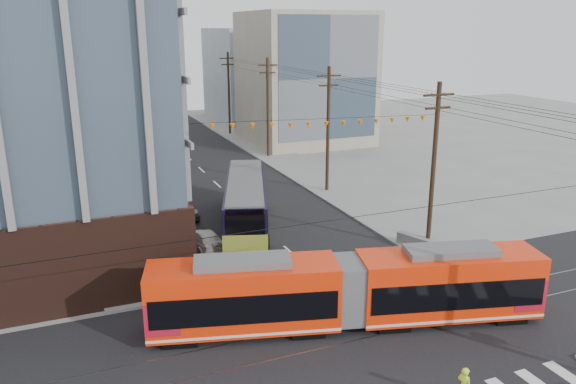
# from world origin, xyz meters

# --- Properties ---
(ground) EXTENTS (160.00, 160.00, 0.00)m
(ground) POSITION_xyz_m (0.00, 0.00, 0.00)
(ground) COLOR slate
(bg_bldg_nw_near) EXTENTS (18.00, 16.00, 18.00)m
(bg_bldg_nw_near) POSITION_xyz_m (-17.00, 52.00, 9.00)
(bg_bldg_nw_near) COLOR #8C99A5
(bg_bldg_nw_near) RESTS_ON ground
(bg_bldg_ne_near) EXTENTS (14.00, 14.00, 16.00)m
(bg_bldg_ne_near) POSITION_xyz_m (16.00, 48.00, 8.00)
(bg_bldg_ne_near) COLOR gray
(bg_bldg_ne_near) RESTS_ON ground
(bg_bldg_nw_far) EXTENTS (16.00, 18.00, 20.00)m
(bg_bldg_nw_far) POSITION_xyz_m (-14.00, 72.00, 10.00)
(bg_bldg_nw_far) COLOR gray
(bg_bldg_nw_far) RESTS_ON ground
(bg_bldg_ne_far) EXTENTS (16.00, 16.00, 14.00)m
(bg_bldg_ne_far) POSITION_xyz_m (18.00, 68.00, 7.00)
(bg_bldg_ne_far) COLOR #8C99A5
(bg_bldg_ne_far) RESTS_ON ground
(utility_pole_far) EXTENTS (0.30, 0.30, 11.00)m
(utility_pole_far) POSITION_xyz_m (8.50, 56.00, 5.50)
(utility_pole_far) COLOR black
(utility_pole_far) RESTS_ON ground
(streetcar) EXTENTS (19.26, 7.53, 3.70)m
(streetcar) POSITION_xyz_m (-1.00, 4.46, 1.85)
(streetcar) COLOR red
(streetcar) RESTS_ON ground
(city_bus) EXTENTS (6.89, 13.34, 3.72)m
(city_bus) POSITION_xyz_m (-1.16, 19.81, 1.86)
(city_bus) COLOR black
(city_bus) RESTS_ON ground
(parked_car_silver) EXTENTS (1.95, 4.29, 1.36)m
(parked_car_silver) POSITION_xyz_m (-5.82, 12.25, 0.68)
(parked_car_silver) COLOR #B9BABB
(parked_car_silver) RESTS_ON ground
(parked_car_white) EXTENTS (2.32, 4.63, 1.29)m
(parked_car_white) POSITION_xyz_m (-5.05, 16.85, 0.65)
(parked_car_white) COLOR silver
(parked_car_white) RESTS_ON ground
(parked_car_grey) EXTENTS (2.29, 4.83, 1.33)m
(parked_car_grey) POSITION_xyz_m (-5.19, 24.02, 0.67)
(parked_car_grey) COLOR slate
(parked_car_grey) RESTS_ON ground
(jersey_barrier) EXTENTS (2.46, 4.41, 0.87)m
(jersey_barrier) POSITION_xyz_m (8.30, 10.83, 0.43)
(jersey_barrier) COLOR slate
(jersey_barrier) RESTS_ON ground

